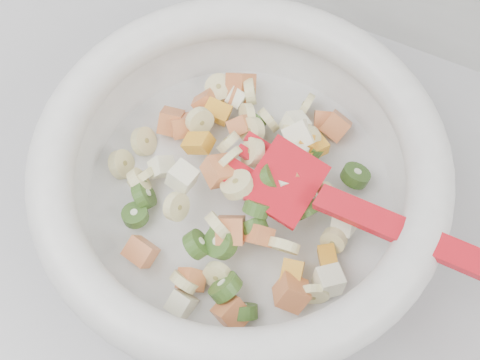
% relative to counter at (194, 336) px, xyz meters
% --- Properties ---
extents(counter, '(2.00, 0.60, 0.90)m').
position_rel_counter_xyz_m(counter, '(0.00, 0.00, 0.00)').
color(counter, '#A5A5AB').
rests_on(counter, ground).
extents(mixing_bowl, '(0.45, 0.35, 0.11)m').
position_rel_counter_xyz_m(mixing_bowl, '(0.06, 0.04, 0.50)').
color(mixing_bowl, white).
rests_on(mixing_bowl, counter).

